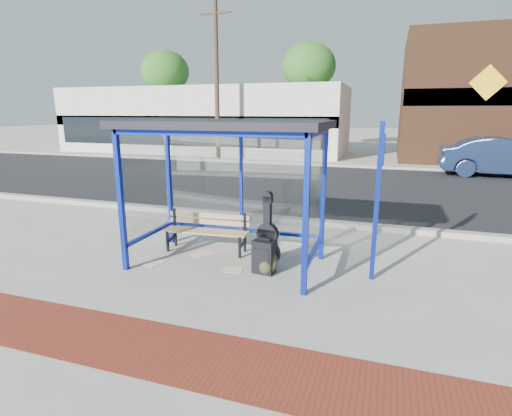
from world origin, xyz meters
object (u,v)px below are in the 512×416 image
(guitar_bag, at_px, (267,241))
(parked_car, at_px, (504,157))
(suitcase, at_px, (264,257))
(bench, at_px, (207,229))
(backpack, at_px, (267,262))

(guitar_bag, bearing_deg, parked_car, 68.26)
(suitcase, relative_size, parked_car, 0.13)
(guitar_bag, bearing_deg, bench, 169.68)
(bench, height_order, parked_car, parked_car)
(guitar_bag, distance_m, parked_car, 13.52)
(bench, xyz_separation_m, suitcase, (1.33, -0.70, -0.14))
(suitcase, height_order, parked_car, parked_car)
(guitar_bag, relative_size, parked_car, 0.26)
(suitcase, bearing_deg, guitar_bag, 104.04)
(suitcase, bearing_deg, parked_car, 70.58)
(backpack, bearing_deg, parked_car, 61.02)
(bench, height_order, backpack, bench)
(guitar_bag, height_order, suitcase, guitar_bag)
(parked_car, bearing_deg, backpack, 155.40)
(backpack, bearing_deg, bench, 150.14)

